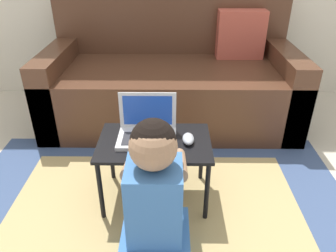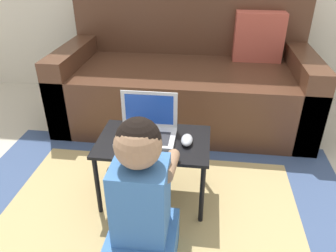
{
  "view_description": "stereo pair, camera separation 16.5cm",
  "coord_description": "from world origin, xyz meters",
  "views": [
    {
      "loc": [
        -0.05,
        -1.27,
        1.24
      ],
      "look_at": [
        -0.07,
        0.17,
        0.43
      ],
      "focal_mm": 35.0,
      "sensor_mm": 36.0,
      "label": 1
    },
    {
      "loc": [
        0.11,
        -1.26,
        1.24
      ],
      "look_at": [
        -0.07,
        0.17,
        0.43
      ],
      "focal_mm": 35.0,
      "sensor_mm": 36.0,
      "label": 2
    }
  ],
  "objects": [
    {
      "name": "person_seated",
      "position": [
        -0.12,
        -0.3,
        0.32
      ],
      "size": [
        0.28,
        0.44,
        0.71
      ],
      "color": "#3D70B2",
      "rests_on": "ground_plane"
    },
    {
      "name": "laptop_desk",
      "position": [
        -0.14,
        0.12,
        0.32
      ],
      "size": [
        0.57,
        0.37,
        0.37
      ],
      "color": "black",
      "rests_on": "ground_plane"
    },
    {
      "name": "computer_mouse",
      "position": [
        0.03,
        0.12,
        0.39
      ],
      "size": [
        0.06,
        0.1,
        0.04
      ],
      "color": "#B2B7C1",
      "rests_on": "laptop_desk"
    },
    {
      "name": "couch",
      "position": [
        -0.05,
        1.14,
        0.31
      ],
      "size": [
        1.83,
        0.94,
        0.91
      ],
      "color": "#4C2D1E",
      "rests_on": "ground_plane"
    },
    {
      "name": "laptop",
      "position": [
        -0.17,
        0.16,
        0.4
      ],
      "size": [
        0.29,
        0.21,
        0.22
      ],
      "color": "silver",
      "rests_on": "laptop_desk"
    },
    {
      "name": "ground_plane",
      "position": [
        0.0,
        0.0,
        0.0
      ],
      "size": [
        16.0,
        16.0,
        0.0
      ],
      "primitive_type": "plane",
      "color": "beige"
    },
    {
      "name": "area_rug",
      "position": [
        -0.14,
        -0.09,
        0.0
      ],
      "size": [
        2.13,
        1.63,
        0.01
      ],
      "color": "#3D517A",
      "rests_on": "ground_plane"
    }
  ]
}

